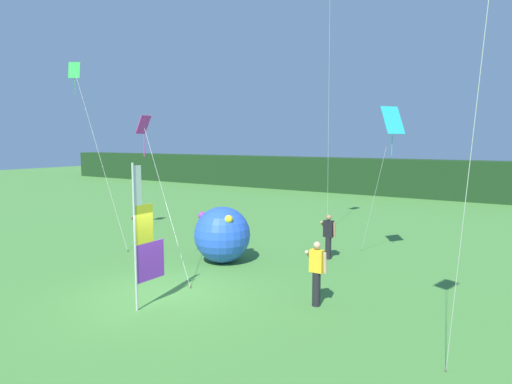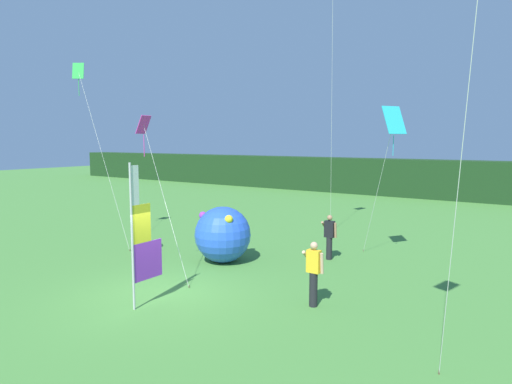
% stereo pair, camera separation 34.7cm
% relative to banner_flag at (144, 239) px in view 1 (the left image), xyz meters
% --- Properties ---
extents(ground_plane, '(120.00, 120.00, 0.00)m').
position_rel_banner_flag_xyz_m(ground_plane, '(-0.28, 0.75, -1.84)').
color(ground_plane, '#478438').
extents(distant_treeline, '(80.00, 2.40, 2.93)m').
position_rel_banner_flag_xyz_m(distant_treeline, '(-0.28, 28.05, -0.37)').
color(distant_treeline, '#193819').
rests_on(distant_treeline, ground).
extents(banner_flag, '(0.06, 1.03, 3.83)m').
position_rel_banner_flag_xyz_m(banner_flag, '(0.00, 0.00, 0.00)').
color(banner_flag, '#B7B7BC').
rests_on(banner_flag, ground).
extents(person_near_banner, '(0.55, 0.48, 1.75)m').
position_rel_banner_flag_xyz_m(person_near_banner, '(3.74, 2.55, -0.90)').
color(person_near_banner, black).
rests_on(person_near_banner, ground).
extents(person_mid_field, '(0.55, 0.48, 1.67)m').
position_rel_banner_flag_xyz_m(person_mid_field, '(-4.55, 3.94, -0.95)').
color(person_mid_field, brown).
rests_on(person_mid_field, ground).
extents(person_far_left, '(0.55, 0.48, 1.67)m').
position_rel_banner_flag_xyz_m(person_far_left, '(2.06, 7.12, -0.95)').
color(person_far_left, black).
rests_on(person_far_left, ground).
extents(inflatable_balloon, '(2.03, 2.03, 2.03)m').
position_rel_banner_flag_xyz_m(inflatable_balloon, '(-0.96, 4.60, -0.82)').
color(inflatable_balloon, blue).
rests_on(inflatable_balloon, ground).
extents(kite_cyan_diamond_1, '(1.81, 1.59, 5.59)m').
position_rel_banner_flag_xyz_m(kite_cyan_diamond_1, '(4.02, 7.90, 3.10)').
color(kite_cyan_diamond_1, brown).
rests_on(kite_cyan_diamond_1, ground).
extents(kite_magenta_diamond_3, '(2.29, 0.53, 5.18)m').
position_rel_banner_flag_xyz_m(kite_magenta_diamond_3, '(-1.97, 2.04, 2.69)').
color(kite_magenta_diamond_3, brown).
rests_on(kite_magenta_diamond_3, ground).
extents(kite_green_diamond_4, '(3.33, 0.38, 7.65)m').
position_rel_banner_flag_xyz_m(kite_green_diamond_4, '(-7.87, 3.87, 4.87)').
color(kite_green_diamond_4, brown).
rests_on(kite_green_diamond_4, ground).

